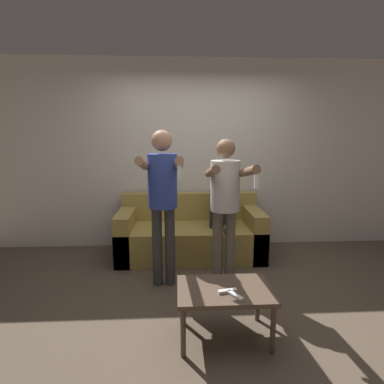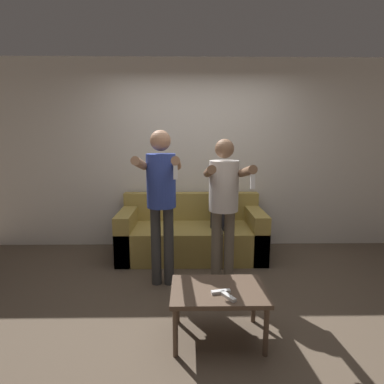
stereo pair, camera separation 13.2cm
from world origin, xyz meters
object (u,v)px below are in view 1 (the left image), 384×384
object	(u,v)px
couch	(190,235)
remote_near	(235,296)
person_standing_right	(225,196)
remote_far	(227,291)
person_seated	(221,213)
coffee_table	(224,294)
person_standing_left	(163,191)

from	to	relation	value
couch	remote_near	world-z (taller)	couch
couch	remote_near	distance (m)	1.91
person_standing_right	remote_far	size ratio (longest dim) A/B	10.35
remote_near	remote_far	size ratio (longest dim) A/B	0.94
person_seated	remote_far	size ratio (longest dim) A/B	7.56
couch	person_seated	bearing A→B (deg)	-24.97
remote_far	couch	bearing A→B (deg)	96.32
remote_near	remote_far	xyz separation A→B (m)	(-0.05, 0.07, 0.00)
coffee_table	remote_near	distance (m)	0.16
coffee_table	remote_far	world-z (taller)	remote_far
coffee_table	person_standing_left	bearing A→B (deg)	119.87
person_standing_right	couch	bearing A→B (deg)	111.23
person_standing_right	coffee_table	size ratio (longest dim) A/B	2.12
remote_near	person_standing_left	bearing A→B (deg)	118.99
person_seated	remote_near	bearing A→B (deg)	-94.88
person_standing_left	person_standing_right	size ratio (longest dim) A/B	1.06
couch	coffee_table	world-z (taller)	couch
couch	remote_far	distance (m)	1.84
couch	remote_far	xyz separation A→B (m)	(0.20, -1.82, 0.16)
person_standing_right	person_seated	distance (m)	0.76
coffee_table	remote_far	bearing A→B (deg)	-80.48
coffee_table	remote_near	world-z (taller)	remote_near
couch	person_standing_right	bearing A→B (deg)	-68.77
person_seated	remote_near	world-z (taller)	person_seated
person_seated	couch	bearing A→B (deg)	155.03
person_seated	remote_far	distance (m)	1.66
couch	coffee_table	size ratio (longest dim) A/B	2.57
person_standing_right	remote_far	xyz separation A→B (m)	(-0.13, -0.97, -0.56)
person_seated	coffee_table	xyz separation A→B (m)	(-0.20, -1.57, -0.26)
person_standing_right	person_standing_left	bearing A→B (deg)	179.57
person_standing_right	remote_near	world-z (taller)	person_standing_right
remote_near	couch	bearing A→B (deg)	97.49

